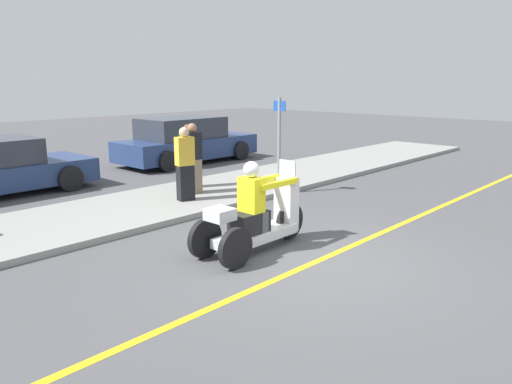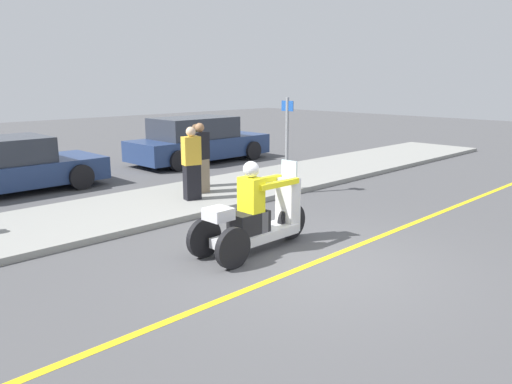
{
  "view_description": "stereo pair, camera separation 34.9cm",
  "coord_description": "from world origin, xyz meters",
  "px_view_note": "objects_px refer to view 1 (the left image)",
  "views": [
    {
      "loc": [
        -5.88,
        -4.23,
        2.73
      ],
      "look_at": [
        -0.19,
        1.04,
        0.98
      ],
      "focal_mm": 35.0,
      "sensor_mm": 36.0,
      "label": 1
    },
    {
      "loc": [
        -5.64,
        -4.48,
        2.73
      ],
      "look_at": [
        -0.19,
        1.04,
        0.98
      ],
      "focal_mm": 35.0,
      "sensor_mm": 36.0,
      "label": 2
    }
  ],
  "objects_px": {
    "spectator_end_of_line": "(188,157)",
    "street_sign": "(279,140)",
    "spectator_with_child": "(193,160)",
    "motorcycle_trike": "(256,219)",
    "parked_car_lot_right": "(186,141)",
    "spectator_by_tree": "(185,165)"
  },
  "relations": [
    {
      "from": "spectator_by_tree",
      "to": "parked_car_lot_right",
      "type": "xyz_separation_m",
      "value": [
        3.75,
        4.56,
        -0.18
      ]
    },
    {
      "from": "spectator_with_child",
      "to": "spectator_by_tree",
      "type": "relative_size",
      "value": 1.01
    },
    {
      "from": "parked_car_lot_right",
      "to": "spectator_by_tree",
      "type": "bearing_deg",
      "value": -129.42
    },
    {
      "from": "spectator_end_of_line",
      "to": "parked_car_lot_right",
      "type": "relative_size",
      "value": 0.32
    },
    {
      "from": "spectator_end_of_line",
      "to": "motorcycle_trike",
      "type": "bearing_deg",
      "value": -116.14
    },
    {
      "from": "spectator_by_tree",
      "to": "parked_car_lot_right",
      "type": "bearing_deg",
      "value": 50.58
    },
    {
      "from": "motorcycle_trike",
      "to": "street_sign",
      "type": "xyz_separation_m",
      "value": [
        3.41,
        2.41,
        0.79
      ]
    },
    {
      "from": "spectator_by_tree",
      "to": "street_sign",
      "type": "relative_size",
      "value": 0.73
    },
    {
      "from": "spectator_with_child",
      "to": "spectator_end_of_line",
      "type": "bearing_deg",
      "value": 59.67
    },
    {
      "from": "motorcycle_trike",
      "to": "spectator_end_of_line",
      "type": "xyz_separation_m",
      "value": [
        2.04,
        4.15,
        0.34
      ]
    },
    {
      "from": "motorcycle_trike",
      "to": "street_sign",
      "type": "relative_size",
      "value": 1.05
    },
    {
      "from": "spectator_end_of_line",
      "to": "street_sign",
      "type": "relative_size",
      "value": 0.71
    },
    {
      "from": "spectator_with_child",
      "to": "street_sign",
      "type": "bearing_deg",
      "value": -34.42
    },
    {
      "from": "motorcycle_trike",
      "to": "parked_car_lot_right",
      "type": "distance_m",
      "value": 9.13
    },
    {
      "from": "parked_car_lot_right",
      "to": "street_sign",
      "type": "height_order",
      "value": "street_sign"
    },
    {
      "from": "spectator_end_of_line",
      "to": "street_sign",
      "type": "height_order",
      "value": "street_sign"
    },
    {
      "from": "spectator_with_child",
      "to": "street_sign",
      "type": "xyz_separation_m",
      "value": [
        1.71,
        -1.17,
        0.41
      ]
    },
    {
      "from": "spectator_by_tree",
      "to": "street_sign",
      "type": "xyz_separation_m",
      "value": [
        2.28,
        -0.75,
        0.42
      ]
    },
    {
      "from": "motorcycle_trike",
      "to": "spectator_with_child",
      "type": "distance_m",
      "value": 3.98
    },
    {
      "from": "spectator_with_child",
      "to": "spectator_by_tree",
      "type": "distance_m",
      "value": 0.71
    },
    {
      "from": "motorcycle_trike",
      "to": "spectator_with_child",
      "type": "xyz_separation_m",
      "value": [
        1.7,
        3.58,
        0.38
      ]
    },
    {
      "from": "spectator_with_child",
      "to": "street_sign",
      "type": "distance_m",
      "value": 2.11
    }
  ]
}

